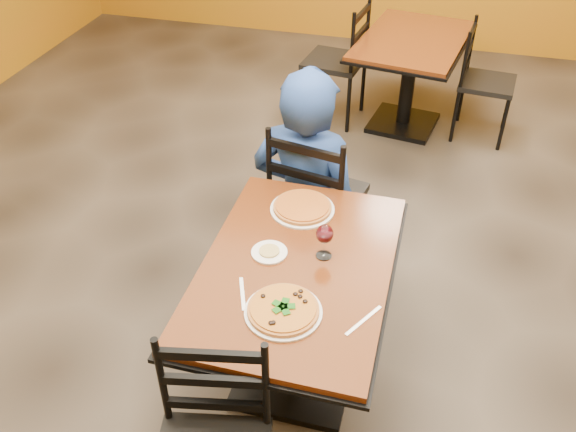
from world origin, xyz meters
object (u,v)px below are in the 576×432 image
(table_main, at_px, (296,297))
(side_plate, at_px, (269,252))
(plate_main, at_px, (283,312))
(diner, at_px, (307,178))
(chair_second_right, at_px, (487,83))
(pizza_far, at_px, (302,207))
(chair_main_far, at_px, (319,198))
(chair_second_left, at_px, (334,62))
(table_second, at_px, (410,63))
(wine_glass, at_px, (324,240))
(pizza_main, at_px, (283,309))
(plate_far, at_px, (302,209))

(table_main, height_order, side_plate, side_plate)
(plate_main, bearing_deg, diner, 98.66)
(diner, relative_size, side_plate, 8.08)
(chair_second_right, xyz_separation_m, side_plate, (-0.97, -2.68, 0.31))
(table_main, xyz_separation_m, plate_main, (0.02, -0.29, 0.20))
(pizza_far, distance_m, side_plate, 0.35)
(diner, bearing_deg, plate_main, 106.12)
(chair_main_far, bearing_deg, table_main, 106.78)
(chair_second_left, relative_size, chair_second_right, 1.10)
(table_second, bearing_deg, chair_second_right, 0.00)
(chair_second_left, bearing_deg, table_main, 15.37)
(table_second, bearing_deg, pizza_far, -97.28)
(plate_main, distance_m, pizza_far, 0.68)
(table_second, distance_m, diner, 1.95)
(chair_main_far, relative_size, diner, 0.77)
(chair_second_right, xyz_separation_m, plate_main, (-0.81, -3.01, 0.31))
(wine_glass, bearing_deg, side_plate, -169.21)
(side_plate, bearing_deg, diner, 91.05)
(diner, height_order, pizza_main, diner)
(plate_far, bearing_deg, wine_glass, -60.43)
(table_main, xyz_separation_m, diner, (-0.15, 0.81, 0.09))
(pizza_main, bearing_deg, pizza_far, 97.47)
(table_second, height_order, diner, diner)
(side_plate, bearing_deg, pizza_far, 79.38)
(plate_far, bearing_deg, side_plate, -100.62)
(chair_second_right, height_order, plate_main, chair_second_right)
(table_second, bearing_deg, diner, -101.16)
(chair_main_far, distance_m, chair_second_right, 2.08)
(pizza_main, bearing_deg, table_second, 86.01)
(table_second, height_order, chair_second_left, chair_second_left)
(plate_main, bearing_deg, chair_second_right, 74.89)
(table_main, xyz_separation_m, chair_second_right, (0.83, 2.72, -0.11))
(chair_second_right, bearing_deg, pizza_main, 170.87)
(plate_main, bearing_deg, chair_main_far, 95.24)
(chair_second_left, bearing_deg, pizza_far, 14.95)
(plate_main, bearing_deg, pizza_far, 97.47)
(pizza_main, height_order, plate_far, pizza_main)
(table_second, height_order, side_plate, side_plate)
(chair_main_far, xyz_separation_m, pizza_main, (0.10, -1.14, 0.27))
(pizza_main, bearing_deg, side_plate, 114.92)
(diner, bearing_deg, table_main, 107.89)
(pizza_main, bearing_deg, diner, 98.66)
(chair_main_far, height_order, pizza_main, chair_main_far)
(chair_second_right, height_order, diner, diner)
(chair_main_far, xyz_separation_m, diner, (-0.06, -0.04, 0.15))
(plate_far, height_order, pizza_far, pizza_far)
(table_main, bearing_deg, diner, 100.43)
(table_main, relative_size, pizza_main, 4.33)
(table_second, bearing_deg, plate_main, -93.99)
(table_second, relative_size, plate_far, 4.03)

